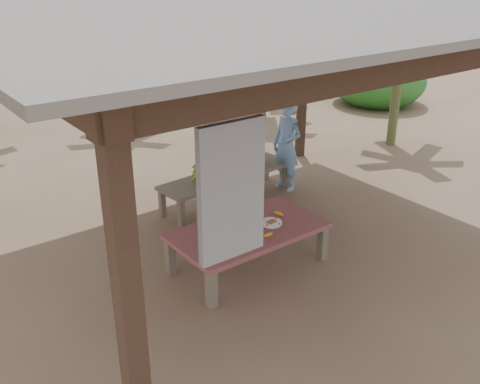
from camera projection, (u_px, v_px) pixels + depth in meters
ground at (260, 249)px, 6.81m from camera, size 80.00×80.00×0.00m
pavilion at (264, 22)px, 5.67m from camera, size 6.60×5.60×2.95m
work_table at (248, 233)px, 6.27m from camera, size 1.81×1.01×0.50m
bench at (228, 177)px, 7.99m from camera, size 2.24×0.79×0.45m
ripe_banana_bunch at (208, 230)px, 6.02m from camera, size 0.31×0.28×0.16m
plate at (271, 223)px, 6.33m from camera, size 0.26×0.26×0.04m
loose_banana_front at (268, 235)px, 6.05m from camera, size 0.16×0.07×0.04m
loose_banana_side at (279, 213)px, 6.56m from camera, size 0.09×0.14×0.04m
water_flask at (207, 219)px, 6.17m from camera, size 0.09×0.09×0.32m
green_banana_stalk at (202, 171)px, 7.62m from camera, size 0.31×0.31×0.32m
cooking_pot at (241, 163)px, 8.12m from camera, size 0.20×0.20×0.17m
skewer_rack at (260, 157)px, 8.26m from camera, size 0.19×0.10×0.24m
woman at (287, 145)px, 8.32m from camera, size 0.40×0.56×1.44m
banana_plant_ne at (264, 9)px, 11.25m from camera, size 1.80×1.80×2.90m
banana_plant_n at (115, 1)px, 10.61m from camera, size 1.80×1.80×3.10m
banana_plant_e at (406, 10)px, 9.60m from camera, size 1.80×1.80×3.02m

